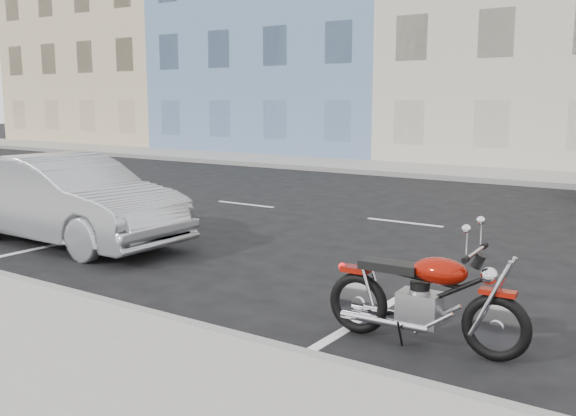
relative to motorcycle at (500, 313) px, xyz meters
name	(u,v)px	position (x,y,z in m)	size (l,w,h in m)	color
ground	(507,234)	(-1.57, 5.87, -0.47)	(120.00, 120.00, 0.00)	black
sidewalk_far	(429,171)	(-6.57, 14.57, -0.39)	(80.00, 3.40, 0.15)	gray
curb_far	(409,175)	(-6.57, 12.87, -0.39)	(80.00, 0.12, 0.16)	gray
bldg_far_west	(149,39)	(-27.57, 22.17, 5.53)	(12.00, 12.00, 12.00)	tan
bldg_blue	(320,16)	(-15.57, 22.17, 6.03)	(12.00, 12.00, 13.00)	#5B789F
motorcycle	(500,313)	(0.00, 0.00, 0.00)	(2.04, 0.67, 1.02)	black
sedan_silver	(67,199)	(-7.51, 0.95, 0.28)	(1.59, 4.55, 1.50)	#95979C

